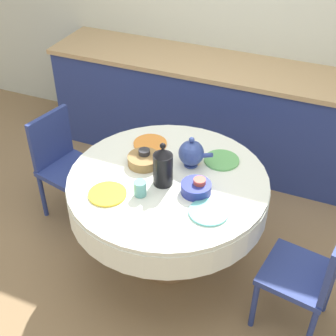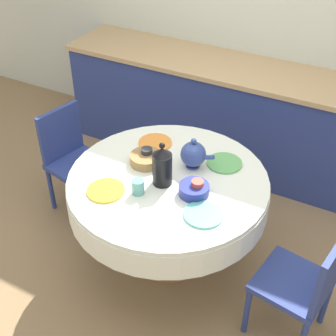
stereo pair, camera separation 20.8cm
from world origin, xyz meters
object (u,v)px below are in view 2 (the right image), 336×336
chair_left (306,282)px  chair_right (72,156)px  coffee_carafe (162,166)px  teapot (193,154)px

chair_left → chair_right: same height
coffee_carafe → teapot: size_ratio=1.30×
teapot → coffee_carafe: bearing=-111.2°
chair_right → teapot: (1.04, -0.03, 0.38)m
chair_left → chair_right: bearing=88.3°
coffee_carafe → chair_right: bearing=163.9°
chair_right → teapot: teapot is taller
chair_right → teapot: bearing=101.1°
chair_left → coffee_carafe: (-0.98, 0.10, 0.41)m
chair_right → teapot: 1.11m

